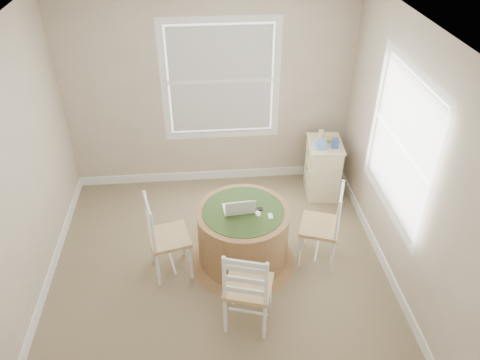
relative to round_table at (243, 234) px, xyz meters
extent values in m
cube|color=#867755|center=(-0.27, -0.15, -0.39)|extent=(3.60, 3.60, 0.02)
cube|color=white|center=(-0.27, -0.15, 2.23)|extent=(3.60, 3.60, 0.02)
cube|color=beige|center=(-0.27, 1.66, 0.92)|extent=(3.60, 0.02, 2.60)
cube|color=beige|center=(-0.27, -1.96, 0.92)|extent=(3.60, 0.02, 2.60)
cube|color=beige|center=(-2.08, -0.15, 0.92)|extent=(0.02, 3.60, 2.60)
cube|color=beige|center=(1.54, -0.15, 0.92)|extent=(0.02, 3.60, 2.60)
cube|color=white|center=(-0.27, 1.64, -0.32)|extent=(3.60, 0.02, 0.12)
cube|color=white|center=(-2.06, -0.15, -0.32)|extent=(0.02, 3.60, 0.12)
cube|color=white|center=(1.52, -0.15, -0.32)|extent=(0.02, 3.60, 0.12)
cylinder|color=olive|center=(0.00, 0.00, 0.00)|extent=(0.96, 0.96, 0.62)
cone|color=olive|center=(0.00, 0.00, -0.35)|extent=(1.16, 1.16, 0.07)
cylinder|color=olive|center=(0.00, 0.00, 0.30)|extent=(0.98, 0.98, 0.03)
cylinder|color=#334E22|center=(0.00, 0.00, 0.31)|extent=(0.85, 0.85, 0.01)
cone|color=#334E22|center=(0.00, 0.00, 0.26)|extent=(0.94, 0.94, 0.10)
cube|color=white|center=(-0.05, 0.04, 0.32)|extent=(0.32, 0.24, 0.02)
cube|color=silver|center=(-0.05, 0.04, 0.33)|extent=(0.26, 0.14, 0.00)
cube|color=black|center=(-0.04, -0.09, 0.42)|extent=(0.31, 0.08, 0.20)
ellipsoid|color=white|center=(0.14, -0.06, 0.32)|extent=(0.06, 0.09, 0.03)
cube|color=#B7BABF|center=(0.27, -0.11, 0.32)|extent=(0.05, 0.09, 0.02)
cube|color=black|center=(0.17, 0.00, 0.32)|extent=(0.06, 0.05, 0.02)
cube|color=beige|center=(1.16, 1.21, -0.02)|extent=(0.43, 0.56, 0.73)
cube|color=beige|center=(1.16, 1.21, 0.35)|extent=(0.46, 0.59, 0.02)
cube|color=beige|center=(0.97, 1.23, -0.24)|extent=(0.05, 0.45, 0.15)
cube|color=beige|center=(0.97, 1.23, -0.02)|extent=(0.05, 0.45, 0.15)
cube|color=beige|center=(0.97, 1.23, 0.20)|extent=(0.05, 0.45, 0.15)
cube|color=#5D96D6|center=(1.07, 1.10, 0.41)|extent=(0.13, 0.13, 0.10)
cube|color=gold|center=(1.23, 1.23, 0.39)|extent=(0.16, 0.11, 0.06)
cube|color=#344F9E|center=(1.24, 1.09, 0.42)|extent=(0.09, 0.09, 0.12)
cylinder|color=beige|center=(1.13, 1.37, 0.41)|extent=(0.07, 0.07, 0.09)
camera|label=1|loc=(-0.37, -3.75, 3.32)|focal=35.00mm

